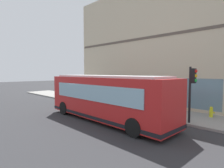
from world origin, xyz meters
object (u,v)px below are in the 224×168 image
at_px(pedestrian_near_building_entrance, 176,98).
at_px(fire_hydrant, 211,112).
at_px(traffic_light_near_corner, 192,84).
at_px(newspaper_vending_box, 104,97).
at_px(city_bus_nearside, 106,98).
at_px(pedestrian_near_hydrant, 134,95).

bearing_deg(pedestrian_near_building_entrance, fire_hydrant, -95.37).
xyz_separation_m(traffic_light_near_corner, newspaper_vending_box, (1.97, 10.05, -1.97)).
xyz_separation_m(city_bus_nearside, traffic_light_near_corner, (2.93, -4.59, 1.02)).
distance_m(traffic_light_near_corner, pedestrian_near_building_entrance, 3.92).
bearing_deg(newspaper_vending_box, pedestrian_near_building_entrance, -83.92).
relative_size(city_bus_nearside, pedestrian_near_hydrant, 6.35).
bearing_deg(pedestrian_near_hydrant, pedestrian_near_building_entrance, -89.31).
relative_size(traffic_light_near_corner, fire_hydrant, 4.69).
height_order(pedestrian_near_hydrant, pedestrian_near_building_entrance, pedestrian_near_building_entrance).
xyz_separation_m(pedestrian_near_hydrant, newspaper_vending_box, (-0.77, 3.40, -0.45)).
bearing_deg(pedestrian_near_building_entrance, traffic_light_near_corner, -139.70).
xyz_separation_m(fire_hydrant, newspaper_vending_box, (-0.56, 10.43, 0.09)).
distance_m(traffic_light_near_corner, pedestrian_near_hydrant, 7.35).
bearing_deg(newspaper_vending_box, traffic_light_near_corner, -101.09).
distance_m(pedestrian_near_building_entrance, newspaper_vending_box, 7.75).
bearing_deg(newspaper_vending_box, city_bus_nearside, -131.94).
xyz_separation_m(pedestrian_near_building_entrance, newspaper_vending_box, (-0.82, 7.68, -0.56)).
distance_m(traffic_light_near_corner, newspaper_vending_box, 10.43).
xyz_separation_m(traffic_light_near_corner, pedestrian_near_building_entrance, (2.79, 2.36, -1.41)).
xyz_separation_m(city_bus_nearside, newspaper_vending_box, (4.90, 5.46, -0.95)).
distance_m(city_bus_nearside, fire_hydrant, 7.46).
distance_m(city_bus_nearside, pedestrian_near_hydrant, 6.05).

